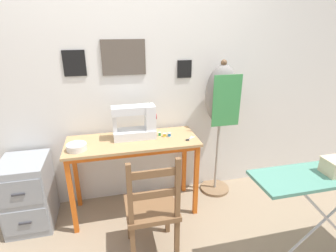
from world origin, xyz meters
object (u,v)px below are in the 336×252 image
(filing_cabinet, at_px, (29,193))
(wooden_chair, at_px, (152,209))
(dress_form, at_px, (221,102))
(scissors, at_px, (189,139))
(thread_spool_near_machine, at_px, (160,134))
(thread_spool_mid_table, at_px, (165,135))
(fabric_bowl, at_px, (77,147))
(sewing_machine, at_px, (137,123))
(thread_spool_far_edge, at_px, (169,135))

(filing_cabinet, bearing_deg, wooden_chair, -29.84)
(dress_form, bearing_deg, scissors, -150.06)
(thread_spool_near_machine, bearing_deg, thread_spool_mid_table, -32.98)
(scissors, bearing_deg, fabric_bowl, 179.49)
(sewing_machine, distance_m, dress_form, 0.88)
(filing_cabinet, relative_size, dress_form, 0.45)
(thread_spool_far_edge, height_order, dress_form, dress_form)
(scissors, bearing_deg, sewing_machine, 160.90)
(thread_spool_near_machine, relative_size, wooden_chair, 0.04)
(fabric_bowl, bearing_deg, thread_spool_far_edge, 6.99)
(thread_spool_far_edge, bearing_deg, fabric_bowl, -173.01)
(scissors, relative_size, dress_form, 0.08)
(thread_spool_far_edge, distance_m, dress_form, 0.63)
(sewing_machine, distance_m, thread_spool_near_machine, 0.25)
(scissors, bearing_deg, wooden_chair, -133.02)
(fabric_bowl, relative_size, thread_spool_far_edge, 4.56)
(scissors, bearing_deg, thread_spool_near_machine, 149.98)
(wooden_chair, distance_m, filing_cabinet, 1.20)
(wooden_chair, bearing_deg, thread_spool_mid_table, 68.12)
(thread_spool_near_machine, bearing_deg, filing_cabinet, -179.01)
(thread_spool_near_machine, distance_m, dress_form, 0.71)
(scissors, xyz_separation_m, thread_spool_mid_table, (-0.20, 0.12, 0.01))
(sewing_machine, relative_size, thread_spool_far_edge, 11.01)
(sewing_machine, distance_m, wooden_chair, 0.80)
(thread_spool_far_edge, bearing_deg, dress_form, 12.23)
(fabric_bowl, height_order, thread_spool_near_machine, fabric_bowl)
(thread_spool_mid_table, xyz_separation_m, filing_cabinet, (-1.27, 0.01, -0.46))
(scissors, distance_m, dress_form, 0.54)
(fabric_bowl, relative_size, scissors, 1.51)
(thread_spool_near_machine, relative_size, thread_spool_mid_table, 1.04)
(filing_cabinet, distance_m, dress_form, 2.02)
(dress_form, bearing_deg, thread_spool_mid_table, -169.00)
(sewing_machine, bearing_deg, fabric_bowl, -164.26)
(fabric_bowl, xyz_separation_m, scissors, (0.99, -0.01, -0.03))
(thread_spool_near_machine, xyz_separation_m, dress_form, (0.65, 0.09, 0.25))
(sewing_machine, relative_size, thread_spool_near_machine, 10.55)
(wooden_chair, bearing_deg, sewing_machine, 91.79)
(filing_cabinet, bearing_deg, sewing_machine, 2.12)
(thread_spool_mid_table, distance_m, dress_form, 0.67)
(filing_cabinet, bearing_deg, thread_spool_far_edge, -0.46)
(thread_spool_mid_table, height_order, filing_cabinet, thread_spool_mid_table)
(scissors, distance_m, wooden_chair, 0.73)
(thread_spool_far_edge, bearing_deg, scissors, -34.71)
(thread_spool_mid_table, bearing_deg, filing_cabinet, 179.70)
(sewing_machine, relative_size, filing_cabinet, 0.62)
(wooden_chair, relative_size, dress_form, 0.63)
(thread_spool_near_machine, bearing_deg, fabric_bowl, -169.81)
(wooden_chair, bearing_deg, fabric_bowl, 139.01)
(thread_spool_near_machine, bearing_deg, dress_form, 7.91)
(thread_spool_near_machine, relative_size, filing_cabinet, 0.06)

